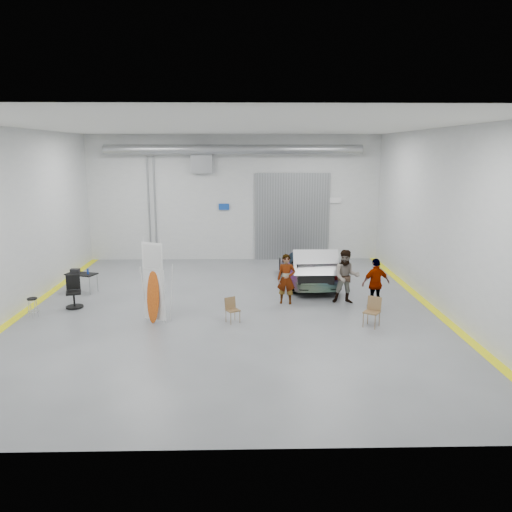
{
  "coord_description": "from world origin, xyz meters",
  "views": [
    {
      "loc": [
        0.5,
        -16.06,
        5.28
      ],
      "look_at": [
        0.9,
        1.67,
        1.5
      ],
      "focal_mm": 35.0,
      "sensor_mm": 36.0,
      "label": 1
    }
  ],
  "objects_px": {
    "folding_chair_near": "(233,315)",
    "office_chair": "(74,294)",
    "person_a": "(286,279)",
    "surfboard_display": "(156,289)",
    "person_b": "(346,277)",
    "shop_stool": "(33,308)",
    "person_c": "(376,283)",
    "folding_chair_far": "(371,318)",
    "work_table": "(80,274)",
    "sedan_car": "(308,266)"
  },
  "relations": [
    {
      "from": "surfboard_display",
      "to": "folding_chair_near",
      "type": "distance_m",
      "value": 2.5
    },
    {
      "from": "person_a",
      "to": "shop_stool",
      "type": "height_order",
      "value": "person_a"
    },
    {
      "from": "person_a",
      "to": "person_c",
      "type": "distance_m",
      "value": 3.04
    },
    {
      "from": "office_chair",
      "to": "folding_chair_near",
      "type": "bearing_deg",
      "value": -33.61
    },
    {
      "from": "folding_chair_far",
      "to": "office_chair",
      "type": "distance_m",
      "value": 9.9
    },
    {
      "from": "person_b",
      "to": "work_table",
      "type": "xyz_separation_m",
      "value": [
        -9.77,
        1.62,
        -0.24
      ]
    },
    {
      "from": "surfboard_display",
      "to": "folding_chair_far",
      "type": "bearing_deg",
      "value": 20.01
    },
    {
      "from": "folding_chair_far",
      "to": "person_b",
      "type": "bearing_deg",
      "value": 132.05
    },
    {
      "from": "person_a",
      "to": "folding_chair_near",
      "type": "bearing_deg",
      "value": -123.12
    },
    {
      "from": "person_c",
      "to": "folding_chair_far",
      "type": "relative_size",
      "value": 1.91
    },
    {
      "from": "person_a",
      "to": "shop_stool",
      "type": "relative_size",
      "value": 2.73
    },
    {
      "from": "person_a",
      "to": "person_b",
      "type": "bearing_deg",
      "value": 10.07
    },
    {
      "from": "surfboard_display",
      "to": "office_chair",
      "type": "xyz_separation_m",
      "value": [
        -3.08,
        1.63,
        -0.61
      ]
    },
    {
      "from": "surfboard_display",
      "to": "shop_stool",
      "type": "relative_size",
      "value": 4.19
    },
    {
      "from": "surfboard_display",
      "to": "work_table",
      "type": "distance_m",
      "value": 4.99
    },
    {
      "from": "shop_stool",
      "to": "folding_chair_near",
      "type": "bearing_deg",
      "value": -5.61
    },
    {
      "from": "person_a",
      "to": "office_chair",
      "type": "relative_size",
      "value": 1.61
    },
    {
      "from": "sedan_car",
      "to": "shop_stool",
      "type": "xyz_separation_m",
      "value": [
        -9.36,
        -4.01,
        -0.38
      ]
    },
    {
      "from": "person_c",
      "to": "office_chair",
      "type": "xyz_separation_m",
      "value": [
        -10.24,
        0.32,
        -0.39
      ]
    },
    {
      "from": "person_b",
      "to": "shop_stool",
      "type": "height_order",
      "value": "person_b"
    },
    {
      "from": "surfboard_display",
      "to": "folding_chair_near",
      "type": "xyz_separation_m",
      "value": [
        2.35,
        -0.03,
        -0.85
      ]
    },
    {
      "from": "surfboard_display",
      "to": "shop_stool",
      "type": "distance_m",
      "value": 4.19
    },
    {
      "from": "office_chair",
      "to": "surfboard_display",
      "type": "bearing_deg",
      "value": -44.49
    },
    {
      "from": "person_b",
      "to": "surfboard_display",
      "type": "xyz_separation_m",
      "value": [
        -6.27,
        -1.91,
        0.14
      ]
    },
    {
      "from": "person_a",
      "to": "surfboard_display",
      "type": "relative_size",
      "value": 0.65
    },
    {
      "from": "person_a",
      "to": "shop_stool",
      "type": "xyz_separation_m",
      "value": [
        -8.26,
        -1.31,
        -0.56
      ]
    },
    {
      "from": "shop_stool",
      "to": "work_table",
      "type": "bearing_deg",
      "value": 78.84
    },
    {
      "from": "person_c",
      "to": "work_table",
      "type": "bearing_deg",
      "value": -26.34
    },
    {
      "from": "person_b",
      "to": "surfboard_display",
      "type": "bearing_deg",
      "value": -158.1
    },
    {
      "from": "person_c",
      "to": "shop_stool",
      "type": "distance_m",
      "value": 11.27
    },
    {
      "from": "folding_chair_near",
      "to": "shop_stool",
      "type": "height_order",
      "value": "folding_chair_near"
    },
    {
      "from": "folding_chair_far",
      "to": "work_table",
      "type": "height_order",
      "value": "work_table"
    },
    {
      "from": "person_a",
      "to": "folding_chair_far",
      "type": "height_order",
      "value": "person_a"
    },
    {
      "from": "person_b",
      "to": "folding_chair_far",
      "type": "distance_m",
      "value": 2.53
    },
    {
      "from": "person_a",
      "to": "work_table",
      "type": "height_order",
      "value": "person_a"
    },
    {
      "from": "person_b",
      "to": "shop_stool",
      "type": "bearing_deg",
      "value": -167.84
    },
    {
      "from": "surfboard_display",
      "to": "folding_chair_far",
      "type": "xyz_separation_m",
      "value": [
        6.58,
        -0.51,
        -0.81
      ]
    },
    {
      "from": "sedan_car",
      "to": "office_chair",
      "type": "distance_m",
      "value": 8.89
    },
    {
      "from": "surfboard_display",
      "to": "work_table",
      "type": "xyz_separation_m",
      "value": [
        -3.5,
        3.53,
        -0.37
      ]
    },
    {
      "from": "person_b",
      "to": "work_table",
      "type": "relative_size",
      "value": 1.51
    },
    {
      "from": "surfboard_display",
      "to": "work_table",
      "type": "relative_size",
      "value": 2.13
    },
    {
      "from": "work_table",
      "to": "office_chair",
      "type": "xyz_separation_m",
      "value": [
        0.42,
        -1.9,
        -0.23
      ]
    },
    {
      "from": "person_c",
      "to": "folding_chair_far",
      "type": "distance_m",
      "value": 1.99
    },
    {
      "from": "folding_chair_far",
      "to": "office_chair",
      "type": "relative_size",
      "value": 0.83
    },
    {
      "from": "surfboard_display",
      "to": "office_chair",
      "type": "bearing_deg",
      "value": 176.58
    },
    {
      "from": "person_b",
      "to": "work_table",
      "type": "bearing_deg",
      "value": 175.53
    },
    {
      "from": "person_c",
      "to": "office_chair",
      "type": "bearing_deg",
      "value": -16.35
    },
    {
      "from": "folding_chair_near",
      "to": "office_chair",
      "type": "height_order",
      "value": "office_chair"
    },
    {
      "from": "person_b",
      "to": "office_chair",
      "type": "height_order",
      "value": "person_b"
    },
    {
      "from": "sedan_car",
      "to": "surfboard_display",
      "type": "height_order",
      "value": "surfboard_display"
    }
  ]
}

